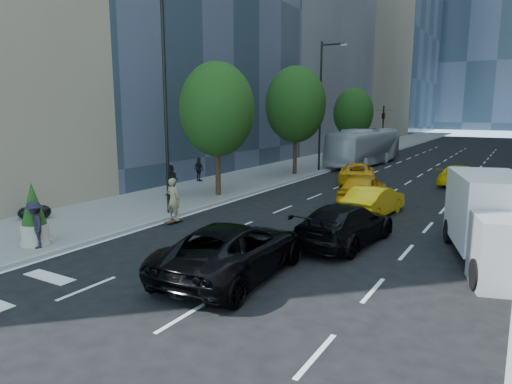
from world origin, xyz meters
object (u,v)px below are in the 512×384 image
Objects in this scene: skateboarder at (173,202)px; planter_shrub at (34,215)px; city_bus at (365,147)px; black_sedan_mercedes at (346,224)px; black_sedan_lincoln at (234,249)px; box_truck at (494,220)px.

planter_shrub is (-1.87, -5.39, 0.28)m from skateboarder.
city_bus is at bearing -88.62° from skateboarder.
black_sedan_mercedes is 25.56m from city_bus.
black_sedan_lincoln is 29.91m from city_bus.
planter_shrub reaches higher than skateboarder.
black_sedan_mercedes is 0.45× the size of city_bus.
black_sedan_mercedes is at bearing -170.82° from skateboarder.
black_sedan_mercedes is 0.84× the size of box_truck.
city_bus is (-7.07, 24.54, 0.86)m from black_sedan_mercedes.
planter_shrub is (-2.41, -30.81, -0.40)m from city_bus.
skateboarder is 25.44m from city_bus.
skateboarder is 0.16× the size of city_bus.
black_sedan_lincoln is 8.48m from box_truck.
black_sedan_mercedes is 4.91m from box_truck.
black_sedan_mercedes is at bearing -112.98° from black_sedan_lincoln.
black_sedan_mercedes is 2.33× the size of planter_shrub.
box_truck is (6.62, 5.26, 0.62)m from black_sedan_lincoln.
skateboarder reaches higher than black_sedan_mercedes.
city_bus reaches higher than black_sedan_lincoln.
planter_shrub is at bearing 73.51° from skateboarder.
skateboarder is at bearing -87.91° from city_bus.
city_bus reaches higher than skateboarder.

